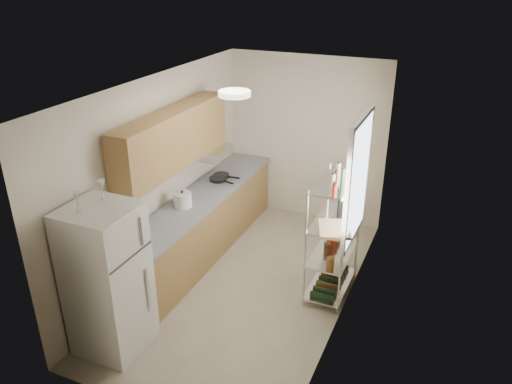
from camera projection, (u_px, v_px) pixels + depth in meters
room at (247, 194)px, 5.94m from camera, size 2.52×4.42×2.62m
counter_run at (201, 225)px, 6.99m from camera, size 0.63×3.51×0.90m
upper_cabinets at (173, 139)px, 6.19m from camera, size 0.33×2.20×0.72m
range_hood at (209, 151)px, 7.01m from camera, size 0.50×0.60×0.12m
window at (358, 180)px, 5.68m from camera, size 0.06×1.00×1.46m
bakers_rack at (335, 213)px, 5.90m from camera, size 0.45×0.90×1.73m
ceiling_dome at (235, 93)px, 5.16m from camera, size 0.34×0.34×0.05m
refrigerator at (108, 280)px, 5.14m from camera, size 0.68×0.68×1.65m
wine_glass_a at (102, 190)px, 4.92m from camera, size 0.08×0.08×0.21m
wine_glass_b at (78, 202)px, 4.68m from camera, size 0.07×0.07×0.21m
rice_cooker at (182, 200)px, 6.49m from camera, size 0.24×0.24×0.19m
frying_pan_large at (218, 179)px, 7.30m from camera, size 0.32×0.32×0.04m
frying_pan_small at (221, 176)px, 7.41m from camera, size 0.26×0.26×0.05m
cutting_board at (334, 229)px, 5.71m from camera, size 0.48×0.54×0.03m
espresso_machine at (345, 203)px, 6.07m from camera, size 0.20×0.25×0.25m
storage_bag at (333, 239)px, 6.27m from camera, size 0.13×0.15×0.15m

